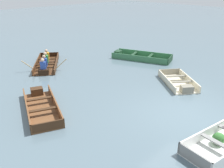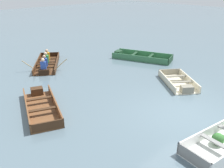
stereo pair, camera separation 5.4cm
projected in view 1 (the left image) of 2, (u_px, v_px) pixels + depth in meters
name	position (u px, v px, depth m)	size (l,w,h in m)	color
ground_plane	(188.00, 114.00, 9.17)	(80.00, 80.00, 0.00)	slate
skiff_cream_near_moored	(179.00, 82.00, 11.72)	(2.38, 2.65, 0.33)	beige
skiff_green_mid_moored	(139.00, 57.00, 15.61)	(2.48, 3.79, 0.36)	#387047
skiff_wooden_brown_far_moored	(41.00, 106.00, 9.55)	(2.19, 3.35, 0.34)	brown
rowboat_dark_varnish_with_crew	(46.00, 63.00, 14.12)	(3.01, 3.49, 0.88)	#4C2D19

